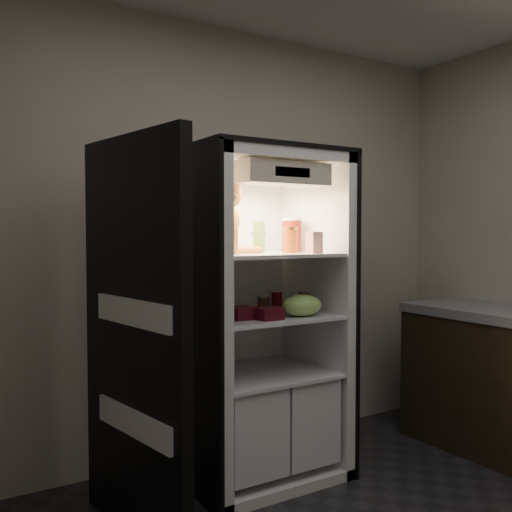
{
  "coord_description": "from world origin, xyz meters",
  "views": [
    {
      "loc": [
        -1.74,
        -1.4,
        1.41
      ],
      "look_at": [
        -0.04,
        1.32,
        1.27
      ],
      "focal_mm": 40.0,
      "sensor_mm": 36.0,
      "label": 1
    }
  ],
  "objects_px": {
    "soda_can_a": "(277,301)",
    "cream_carton": "(314,242)",
    "salsa_jar": "(290,240)",
    "pepper_jar": "(292,235)",
    "tabby_cat": "(223,225)",
    "refrigerator": "(256,338)",
    "parmesan_shaker": "(259,237)",
    "grape_bag": "(302,305)",
    "soda_can_b": "(304,301)",
    "mayo_tub": "(259,242)",
    "soda_can_c": "(295,304)",
    "berry_box_right": "(268,313)",
    "berry_box_left": "(242,313)",
    "condiment_jar": "(263,304)"
  },
  "relations": [
    {
      "from": "berry_box_left",
      "to": "soda_can_b",
      "type": "bearing_deg",
      "value": 7.98
    },
    {
      "from": "soda_can_c",
      "to": "berry_box_right",
      "type": "bearing_deg",
      "value": -157.95
    },
    {
      "from": "refrigerator",
      "to": "pepper_jar",
      "type": "distance_m",
      "value": 0.66
    },
    {
      "from": "cream_carton",
      "to": "grape_bag",
      "type": "xyz_separation_m",
      "value": [
        -0.07,
        0.02,
        -0.35
      ]
    },
    {
      "from": "condiment_jar",
      "to": "tabby_cat",
      "type": "bearing_deg",
      "value": -178.34
    },
    {
      "from": "refrigerator",
      "to": "grape_bag",
      "type": "distance_m",
      "value": 0.35
    },
    {
      "from": "soda_can_a",
      "to": "cream_carton",
      "type": "bearing_deg",
      "value": -73.72
    },
    {
      "from": "mayo_tub",
      "to": "salsa_jar",
      "type": "height_order",
      "value": "salsa_jar"
    },
    {
      "from": "cream_carton",
      "to": "grape_bag",
      "type": "distance_m",
      "value": 0.36
    },
    {
      "from": "mayo_tub",
      "to": "cream_carton",
      "type": "relative_size",
      "value": 0.99
    },
    {
      "from": "parmesan_shaker",
      "to": "grape_bag",
      "type": "bearing_deg",
      "value": -58.25
    },
    {
      "from": "cream_carton",
      "to": "soda_can_a",
      "type": "distance_m",
      "value": 0.44
    },
    {
      "from": "parmesan_shaker",
      "to": "soda_can_c",
      "type": "relative_size",
      "value": 1.64
    },
    {
      "from": "mayo_tub",
      "to": "salsa_jar",
      "type": "relative_size",
      "value": 0.81
    },
    {
      "from": "soda_can_c",
      "to": "parmesan_shaker",
      "type": "bearing_deg",
      "value": 140.53
    },
    {
      "from": "mayo_tub",
      "to": "soda_can_c",
      "type": "xyz_separation_m",
      "value": [
        0.11,
        -0.22,
        -0.35
      ]
    },
    {
      "from": "tabby_cat",
      "to": "mayo_tub",
      "type": "distance_m",
      "value": 0.32
    },
    {
      "from": "mayo_tub",
      "to": "soda_can_b",
      "type": "distance_m",
      "value": 0.44
    },
    {
      "from": "salsa_jar",
      "to": "berry_box_left",
      "type": "bearing_deg",
      "value": -175.59
    },
    {
      "from": "condiment_jar",
      "to": "soda_can_a",
      "type": "bearing_deg",
      "value": 3.22
    },
    {
      "from": "soda_can_c",
      "to": "berry_box_right",
      "type": "height_order",
      "value": "soda_can_c"
    },
    {
      "from": "condiment_jar",
      "to": "mayo_tub",
      "type": "bearing_deg",
      "value": 78.61
    },
    {
      "from": "salsa_jar",
      "to": "berry_box_left",
      "type": "height_order",
      "value": "salsa_jar"
    },
    {
      "from": "berry_box_left",
      "to": "salsa_jar",
      "type": "bearing_deg",
      "value": 4.41
    },
    {
      "from": "salsa_jar",
      "to": "soda_can_a",
      "type": "bearing_deg",
      "value": 93.16
    },
    {
      "from": "salsa_jar",
      "to": "cream_carton",
      "type": "bearing_deg",
      "value": -62.46
    },
    {
      "from": "soda_can_a",
      "to": "soda_can_c",
      "type": "bearing_deg",
      "value": -80.08
    },
    {
      "from": "tabby_cat",
      "to": "pepper_jar",
      "type": "height_order",
      "value": "tabby_cat"
    },
    {
      "from": "grape_bag",
      "to": "berry_box_left",
      "type": "relative_size",
      "value": 1.82
    },
    {
      "from": "soda_can_b",
      "to": "soda_can_c",
      "type": "relative_size",
      "value": 1.08
    },
    {
      "from": "soda_can_b",
      "to": "salsa_jar",
      "type": "bearing_deg",
      "value": -162.88
    },
    {
      "from": "parmesan_shaker",
      "to": "berry_box_left",
      "type": "relative_size",
      "value": 1.36
    },
    {
      "from": "mayo_tub",
      "to": "soda_can_c",
      "type": "height_order",
      "value": "mayo_tub"
    },
    {
      "from": "refrigerator",
      "to": "soda_can_b",
      "type": "relative_size",
      "value": 15.94
    },
    {
      "from": "salsa_jar",
      "to": "grape_bag",
      "type": "bearing_deg",
      "value": -90.12
    },
    {
      "from": "parmesan_shaker",
      "to": "cream_carton",
      "type": "relative_size",
      "value": 1.5
    },
    {
      "from": "tabby_cat",
      "to": "soda_can_c",
      "type": "distance_m",
      "value": 0.61
    },
    {
      "from": "tabby_cat",
      "to": "berry_box_left",
      "type": "bearing_deg",
      "value": -62.28
    },
    {
      "from": "grape_bag",
      "to": "berry_box_right",
      "type": "distance_m",
      "value": 0.23
    },
    {
      "from": "parmesan_shaker",
      "to": "berry_box_left",
      "type": "height_order",
      "value": "parmesan_shaker"
    },
    {
      "from": "refrigerator",
      "to": "berry_box_left",
      "type": "relative_size",
      "value": 14.24
    },
    {
      "from": "soda_can_a",
      "to": "berry_box_left",
      "type": "distance_m",
      "value": 0.36
    },
    {
      "from": "parmesan_shaker",
      "to": "soda_can_b",
      "type": "xyz_separation_m",
      "value": [
        0.27,
        -0.08,
        -0.38
      ]
    },
    {
      "from": "salsa_jar",
      "to": "soda_can_c",
      "type": "height_order",
      "value": "salsa_jar"
    },
    {
      "from": "mayo_tub",
      "to": "pepper_jar",
      "type": "bearing_deg",
      "value": -13.62
    },
    {
      "from": "grape_bag",
      "to": "mayo_tub",
      "type": "bearing_deg",
      "value": 105.85
    },
    {
      "from": "salsa_jar",
      "to": "pepper_jar",
      "type": "bearing_deg",
      "value": 52.2
    },
    {
      "from": "refrigerator",
      "to": "parmesan_shaker",
      "type": "bearing_deg",
      "value": -51.87
    },
    {
      "from": "pepper_jar",
      "to": "parmesan_shaker",
      "type": "bearing_deg",
      "value": -172.17
    },
    {
      "from": "soda_can_a",
      "to": "condiment_jar",
      "type": "relative_size",
      "value": 1.22
    }
  ]
}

